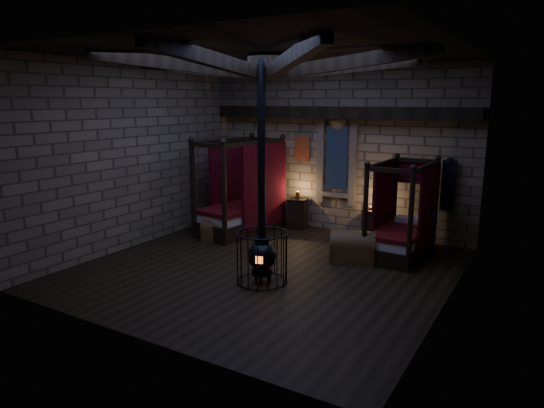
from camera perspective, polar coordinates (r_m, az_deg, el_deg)
The scene contains 8 objects.
room at distance 9.48m, azimuth -0.36°, elevation 14.47°, with size 7.02×7.02×4.29m.
bed_left at distance 12.56m, azimuth -3.52°, elevation -0.63°, with size 1.54×2.43×2.38m.
bed_right at distance 11.01m, azimuth 15.01°, elevation -3.28°, with size 1.10×2.00×2.06m.
trunk_left at distance 11.88m, azimuth -6.47°, elevation -3.20°, with size 0.80×0.62×0.52m.
trunk_right at distance 10.42m, azimuth 9.46°, elevation -5.09°, with size 1.06×0.86×0.68m.
nightstand_left at distance 12.91m, azimuth 3.03°, elevation -1.04°, with size 0.61×0.59×1.00m.
nightstand_right at distance 12.03m, azimuth 11.79°, elevation -2.40°, with size 0.48×0.46×0.83m.
stove at distance 9.01m, azimuth -1.21°, elevation -5.66°, with size 0.95×0.95×4.05m.
Camera 1 is at (4.89, -8.03, 3.35)m, focal length 32.00 mm.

